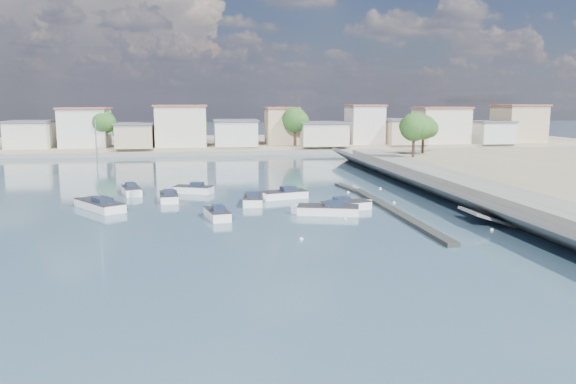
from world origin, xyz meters
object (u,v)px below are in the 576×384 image
object	(u,v)px
motorboat_c	(325,210)
motorboat_d	(282,195)
motorboat_a	(217,214)
motorboat_h	(348,206)
motorboat_b	(253,200)
motorboat_g	(132,191)
motorboat_f	(192,190)
sailboat	(98,205)
motorboat_e	(169,197)

from	to	relation	value
motorboat_c	motorboat_d	bearing A→B (deg)	107.40
motorboat_a	motorboat_h	world-z (taller)	same
motorboat_b	motorboat_g	xyz separation A→B (m)	(-13.18, 7.72, 0.00)
motorboat_f	motorboat_g	distance (m)	6.74
motorboat_d	sailboat	size ratio (longest dim) A/B	0.64
motorboat_d	motorboat_e	size ratio (longest dim) A/B	1.10
motorboat_e	motorboat_c	bearing A→B (deg)	-33.00
motorboat_b	motorboat_d	bearing A→B (deg)	36.11
motorboat_a	motorboat_h	size ratio (longest dim) A/B	0.89
motorboat_b	motorboat_c	world-z (taller)	same
motorboat_e	motorboat_f	size ratio (longest dim) A/B	1.06
motorboat_c	motorboat_e	xyz separation A→B (m)	(-14.94, 9.70, -0.00)
motorboat_e	motorboat_h	size ratio (longest dim) A/B	0.96
motorboat_a	motorboat_g	size ratio (longest dim) A/B	0.93
motorboat_b	motorboat_e	world-z (taller)	same
motorboat_e	motorboat_f	bearing A→B (deg)	63.39
motorboat_g	motorboat_d	bearing A→B (deg)	-17.82
motorboat_a	sailboat	distance (m)	13.01
motorboat_c	motorboat_f	world-z (taller)	same
motorboat_e	sailboat	distance (m)	7.62
motorboat_d	motorboat_f	xyz separation A→B (m)	(-9.76, 5.31, 0.00)
motorboat_d	motorboat_g	world-z (taller)	same
motorboat_d	motorboat_g	size ratio (longest dim) A/B	1.11
motorboat_b	motorboat_g	world-z (taller)	same
motorboat_d	motorboat_f	world-z (taller)	same
motorboat_e	sailboat	world-z (taller)	sailboat
motorboat_c	motorboat_e	world-z (taller)	same
motorboat_b	motorboat_h	size ratio (longest dim) A/B	1.00
motorboat_f	sailboat	size ratio (longest dim) A/B	0.55
motorboat_a	motorboat_h	xyz separation A→B (m)	(12.88, 2.13, -0.00)
motorboat_e	motorboat_f	xyz separation A→B (m)	(2.34, 4.67, -0.00)
motorboat_h	motorboat_g	bearing A→B (deg)	150.49
motorboat_f	motorboat_h	size ratio (longest dim) A/B	0.91
motorboat_f	motorboat_d	bearing A→B (deg)	-28.53
motorboat_a	motorboat_b	distance (m)	7.98
motorboat_b	motorboat_e	distance (m)	9.30
motorboat_a	motorboat_h	bearing A→B (deg)	9.39
motorboat_g	motorboat_h	bearing A→B (deg)	-29.51
motorboat_f	motorboat_h	bearing A→B (deg)	-39.17
motorboat_d	motorboat_f	distance (m)	11.11
motorboat_b	motorboat_a	bearing A→B (deg)	-119.87
motorboat_c	motorboat_b	bearing A→B (deg)	132.77
motorboat_b	motorboat_e	bearing A→B (deg)	160.87
motorboat_d	motorboat_f	size ratio (longest dim) A/B	1.16
motorboat_c	motorboat_d	world-z (taller)	same
motorboat_b	motorboat_e	size ratio (longest dim) A/B	1.04
motorboat_c	motorboat_f	distance (m)	19.12
motorboat_e	motorboat_g	xyz separation A→B (m)	(-4.40, 4.67, 0.00)
motorboat_a	motorboat_f	bearing A→B (deg)	99.58
motorboat_e	sailboat	size ratio (longest dim) A/B	0.58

